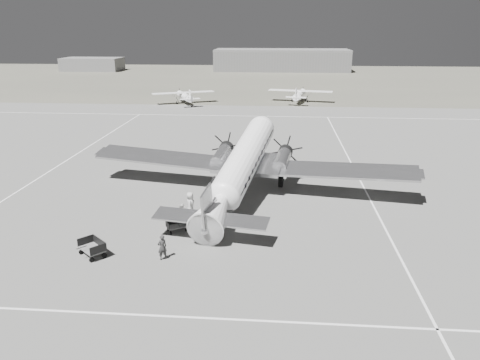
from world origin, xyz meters
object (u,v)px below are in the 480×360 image
at_px(shed_secondary, 93,64).
at_px(light_plane_left, 184,97).
at_px(passenger, 190,205).
at_px(light_plane_right, 300,96).
at_px(ramp_agent, 182,215).
at_px(dc3_airliner, 242,166).
at_px(hangar_main, 282,60).
at_px(ground_crew, 162,247).
at_px(baggage_cart_near, 177,226).
at_px(baggage_cart_far, 92,248).

height_order(shed_secondary, light_plane_left, shed_secondary).
height_order(shed_secondary, passenger, shed_secondary).
relative_size(light_plane_right, ramp_agent, 7.27).
xyz_separation_m(shed_secondary, dc3_airliner, (56.44, -112.01, 0.71)).
bearing_deg(hangar_main, passenger, -93.33).
xyz_separation_m(dc3_airliner, light_plane_right, (6.78, 51.83, -1.46)).
bearing_deg(shed_secondary, ramp_agent, -65.96).
bearing_deg(ground_crew, light_plane_left, -116.29).
distance_m(ground_crew, passenger, 6.81).
distance_m(baggage_cart_near, baggage_cart_far, 6.01).
xyz_separation_m(hangar_main, passenger, (-7.07, -121.38, -2.34)).
relative_size(ground_crew, ramp_agent, 0.98).
height_order(shed_secondary, light_plane_right, shed_secondary).
height_order(light_plane_left, ramp_agent, light_plane_left).
distance_m(dc3_airliner, light_plane_right, 52.29).
xyz_separation_m(dc3_airliner, passenger, (-3.51, -4.37, -1.74)).
distance_m(light_plane_right, ground_crew, 63.91).
xyz_separation_m(hangar_main, dc3_airliner, (-3.56, -117.01, -0.59)).
relative_size(hangar_main, shed_secondary, 2.33).
height_order(hangar_main, light_plane_left, hangar_main).
height_order(baggage_cart_far, passenger, passenger).
bearing_deg(baggage_cart_near, ramp_agent, 49.30).
xyz_separation_m(shed_secondary, light_plane_right, (63.23, -60.18, -0.76)).
distance_m(light_plane_left, passenger, 53.75).
height_order(hangar_main, shed_secondary, hangar_main).
xyz_separation_m(dc3_airliner, baggage_cart_far, (-8.42, -11.13, -2.19)).
height_order(shed_secondary, ground_crew, shed_secondary).
xyz_separation_m(baggage_cart_near, ground_crew, (-0.02, -4.09, 0.40)).
height_order(dc3_airliner, ramp_agent, dc3_airliner).
xyz_separation_m(baggage_cart_far, passenger, (4.91, 6.75, 0.44)).
relative_size(hangar_main, light_plane_left, 3.65).
height_order(light_plane_left, light_plane_right, light_plane_right).
bearing_deg(passenger, light_plane_left, 8.46).
distance_m(shed_secondary, ground_crew, 133.88).
bearing_deg(baggage_cart_far, passenger, 96.38).
relative_size(ramp_agent, passenger, 0.86).
relative_size(dc3_airliner, baggage_cart_far, 15.41).
bearing_deg(hangar_main, light_plane_left, -104.59).
bearing_deg(baggage_cart_near, light_plane_right, 48.80).
bearing_deg(baggage_cart_near, passenger, 49.30).
height_order(shed_secondary, baggage_cart_near, shed_secondary).
relative_size(hangar_main, baggage_cart_near, 29.01).
distance_m(ramp_agent, passenger, 1.66).
xyz_separation_m(light_plane_left, baggage_cart_near, (10.35, -55.35, -0.78)).
bearing_deg(ramp_agent, dc3_airliner, -36.66).
height_order(light_plane_left, baggage_cart_far, light_plane_left).
xyz_separation_m(dc3_airliner, baggage_cart_near, (-3.98, -7.08, -2.30)).
relative_size(baggage_cart_far, passenger, 0.96).
bearing_deg(hangar_main, light_plane_right, -87.17).
bearing_deg(baggage_cart_near, dc3_airliner, 29.81).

